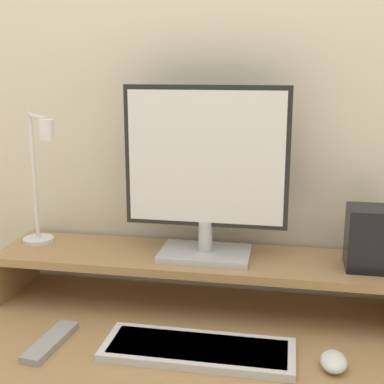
# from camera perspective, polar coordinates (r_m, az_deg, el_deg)

# --- Properties ---
(wall_back) EXTENTS (6.00, 0.05, 2.50)m
(wall_back) POSITION_cam_1_polar(r_m,az_deg,el_deg) (1.50, 1.79, 9.12)
(wall_back) COLOR beige
(wall_back) RESTS_ON ground_plane
(monitor_shelf) EXTENTS (1.08, 0.24, 0.14)m
(monitor_shelf) POSITION_cam_1_polar(r_m,az_deg,el_deg) (1.43, 0.71, -7.59)
(monitor_shelf) COLOR #A87F51
(monitor_shelf) RESTS_ON desk
(monitor) EXTENTS (0.42, 0.15, 0.44)m
(monitor) POSITION_cam_1_polar(r_m,az_deg,el_deg) (1.35, 1.49, 2.23)
(monitor) COLOR #BCBCC1
(monitor) RESTS_ON monitor_shelf
(desk_lamp) EXTENTS (0.16, 0.18, 0.37)m
(desk_lamp) POSITION_cam_1_polar(r_m,az_deg,el_deg) (1.49, -15.93, 0.91)
(desk_lamp) COLOR silver
(desk_lamp) RESTS_ON monitor_shelf
(router_dock) EXTENTS (0.11, 0.11, 0.16)m
(router_dock) POSITION_cam_1_polar(r_m,az_deg,el_deg) (1.39, 18.47, -4.70)
(router_dock) COLOR black
(router_dock) RESTS_ON monitor_shelf
(keyboard) EXTENTS (0.43, 0.16, 0.02)m
(keyboard) POSITION_cam_1_polar(r_m,az_deg,el_deg) (1.25, 0.65, -16.45)
(keyboard) COLOR silver
(keyboard) RESTS_ON desk
(mouse) EXTENTS (0.06, 0.08, 0.03)m
(mouse) POSITION_cam_1_polar(r_m,az_deg,el_deg) (1.23, 14.86, -17.08)
(mouse) COLOR white
(mouse) RESTS_ON desk
(remote_control) EXTENTS (0.07, 0.19, 0.02)m
(remote_control) POSITION_cam_1_polar(r_m,az_deg,el_deg) (1.33, -14.84, -15.17)
(remote_control) COLOR #99999E
(remote_control) RESTS_ON desk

